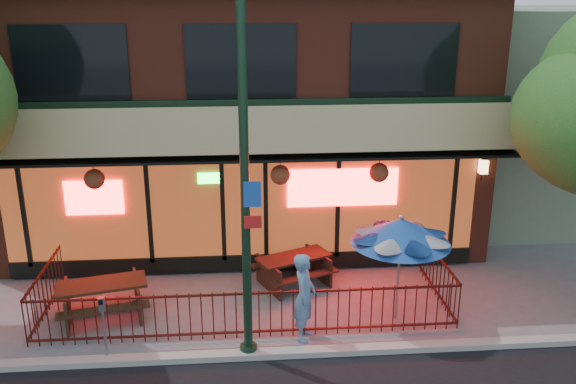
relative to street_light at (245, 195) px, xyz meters
name	(u,v)px	position (x,y,z in m)	size (l,w,h in m)	color
ground	(248,343)	(0.00, 0.40, -3.15)	(80.00, 80.00, 0.00)	gray
curb	(249,355)	(0.00, -0.10, -3.09)	(80.00, 0.25, 0.12)	#999993
restaurant_building	(241,78)	(0.00, 7.51, 0.98)	(12.96, 9.49, 8.05)	maroon
neighbor_building	(534,109)	(9.00, 8.10, -0.15)	(6.00, 7.00, 6.00)	slate
patio_fence	(247,301)	(0.00, 0.91, -2.52)	(8.44, 2.62, 1.00)	#41120E
street_light	(245,195)	(0.00, 0.00, 0.00)	(0.43, 0.32, 7.00)	black
picnic_table_left	(102,295)	(-2.98, 1.65, -2.64)	(2.06, 1.75, 0.77)	#392514
picnic_table_right	(294,266)	(1.09, 2.80, -2.68)	(2.03, 1.83, 0.71)	#391D14
patio_umbrella	(401,231)	(3.06, 1.10, -1.20)	(2.00, 1.99, 2.28)	gray
pedestrian	(304,297)	(1.09, 0.50, -2.26)	(0.65, 0.43, 1.78)	#5781AE
parking_meter_near	(103,318)	(-2.59, 0.00, -2.27)	(0.14, 0.13, 1.30)	gray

